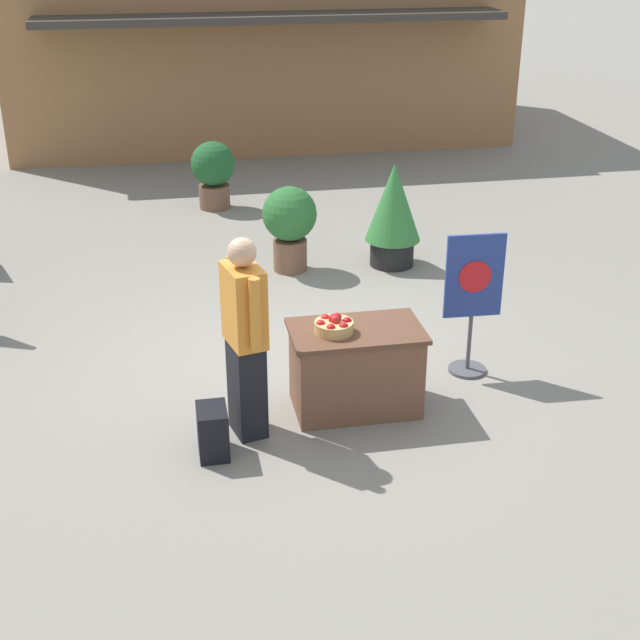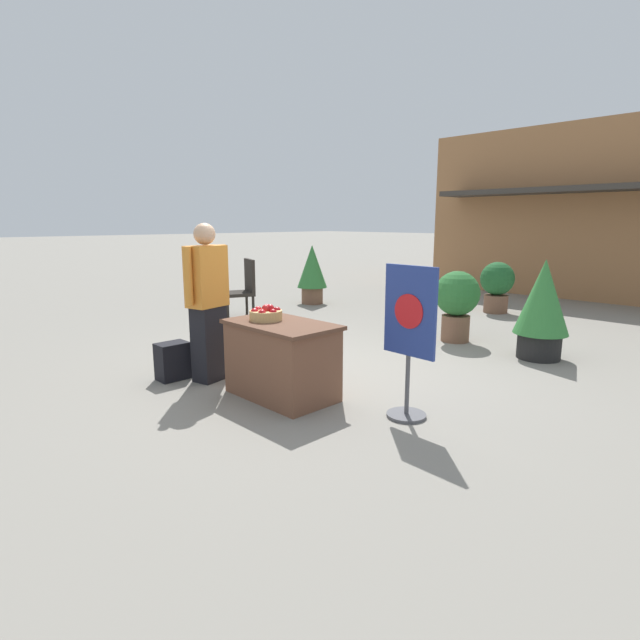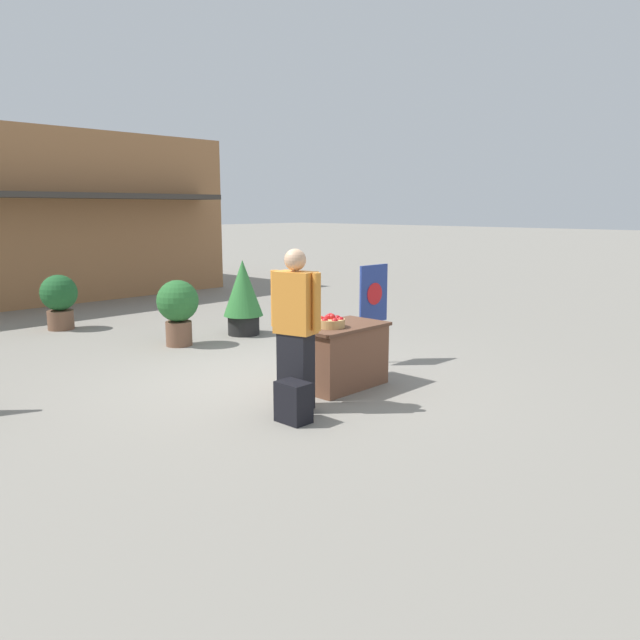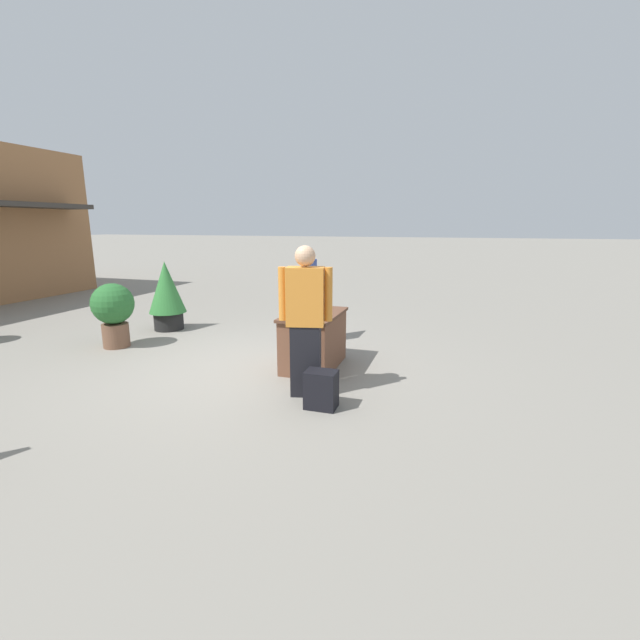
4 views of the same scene
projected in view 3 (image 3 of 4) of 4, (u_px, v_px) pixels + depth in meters
The scene contains 10 objects.
ground_plane at pixel (274, 379), 7.96m from camera, with size 120.00×120.00×0.00m, color gray.
storefront_building at pixel (12, 216), 15.29m from camera, with size 9.02×5.85×3.90m.
display_table at pixel (340, 355), 7.57m from camera, with size 1.14×0.69×0.77m.
apple_basket at pixel (331, 322), 7.32m from camera, with size 0.33×0.33×0.16m.
person_visitor at pixel (296, 328), 6.62m from camera, with size 0.35×0.60×1.73m.
backpack at pixel (293, 402), 6.32m from camera, with size 0.24×0.34×0.42m.
poster_board at pixel (373, 310), 8.68m from camera, with size 0.55×0.36×1.38m.
potted_plant_near_right at pixel (59, 298), 11.10m from camera, with size 0.64×0.64×0.99m.
potted_plant_far_right at pixel (178, 307), 9.79m from camera, with size 0.66×0.66×1.04m.
potted_plant_far_left at pixel (243, 295), 10.63m from camera, with size 0.68×0.68×1.29m.
Camera 3 is at (-5.17, -5.74, 2.15)m, focal length 35.00 mm.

